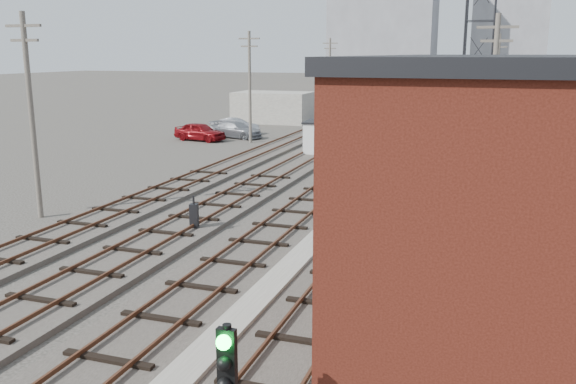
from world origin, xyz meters
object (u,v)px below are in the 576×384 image
at_px(switch_stand, 194,216).
at_px(site_trailer, 345,139).
at_px(car_red, 200,132).
at_px(car_grey, 236,130).
at_px(car_silver, 235,126).

height_order(switch_stand, site_trailer, site_trailer).
distance_m(car_red, car_grey, 3.42).
bearing_deg(site_trailer, switch_stand, -96.41).
bearing_deg(car_grey, car_silver, 38.01).
xyz_separation_m(site_trailer, car_silver, (-12.51, 8.83, -0.53)).
distance_m(switch_stand, car_grey, 28.86).
distance_m(site_trailer, car_red, 14.10).
relative_size(car_red, car_grey, 0.93).
distance_m(car_silver, car_grey, 2.66).
bearing_deg(switch_stand, site_trailer, 73.21).
distance_m(car_red, car_silver, 5.12).
height_order(site_trailer, car_silver, site_trailer).
xyz_separation_m(car_red, car_grey, (2.20, 2.61, -0.07)).
xyz_separation_m(switch_stand, car_red, (-12.17, 24.48, 0.10)).
xyz_separation_m(site_trailer, car_red, (-13.56, 3.82, -0.48)).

